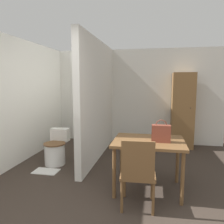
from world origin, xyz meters
TOP-DOWN VIEW (x-y plane):
  - wall_back at (0.00, 4.15)m, footprint 4.90×0.12m
  - wall_left at (-2.01, 2.05)m, footprint 0.12×5.09m
  - partition_wall at (-0.51, 2.78)m, footprint 0.12×2.63m
  - dining_table at (0.63, 1.42)m, footprint 1.04×0.80m
  - wooden_chair at (0.52, 0.87)m, footprint 0.47×0.47m
  - toilet at (-1.23, 2.17)m, footprint 0.43×0.57m
  - handbag at (0.81, 1.36)m, footprint 0.27×0.11m
  - wooden_cabinet at (1.39, 3.84)m, footprint 0.54×0.48m
  - bath_mat at (-1.23, 1.74)m, footprint 0.45×0.29m

SIDE VIEW (x-z plane):
  - bath_mat at x=-1.23m, z-range 0.00..0.01m
  - toilet at x=-1.23m, z-range -0.05..0.62m
  - wooden_chair at x=0.52m, z-range 0.04..0.98m
  - dining_table at x=0.63m, z-range 0.30..1.07m
  - handbag at x=0.81m, z-range 0.74..1.07m
  - wooden_cabinet at x=1.39m, z-range 0.00..1.87m
  - wall_back at x=0.00m, z-range 0.00..2.50m
  - wall_left at x=-2.01m, z-range 0.00..2.50m
  - partition_wall at x=-0.51m, z-range 0.00..2.50m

